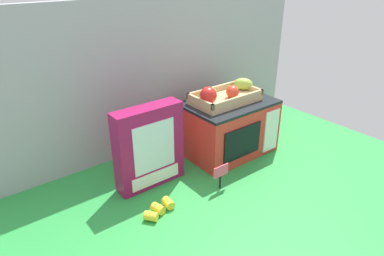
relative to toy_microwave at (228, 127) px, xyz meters
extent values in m
plane|color=green|center=(-0.19, -0.03, -0.12)|extent=(1.70, 1.70, 0.00)
cube|color=#A0A3A8|center=(-0.19, 0.26, 0.21)|extent=(1.61, 0.03, 0.66)
cube|color=red|center=(0.00, 0.00, -0.01)|extent=(0.39, 0.27, 0.23)
cube|color=black|center=(0.00, 0.00, 0.11)|extent=(0.39, 0.27, 0.01)
cube|color=black|center=(-0.05, -0.13, -0.01)|extent=(0.20, 0.01, 0.14)
cube|color=white|center=(0.13, -0.13, -0.01)|extent=(0.08, 0.01, 0.19)
cube|color=tan|center=(-0.01, 0.01, 0.13)|extent=(0.29, 0.17, 0.02)
cube|color=tan|center=(-0.01, -0.07, 0.15)|extent=(0.29, 0.01, 0.02)
cube|color=tan|center=(-0.01, 0.09, 0.15)|extent=(0.29, 0.01, 0.02)
cube|color=tan|center=(-0.15, 0.01, 0.15)|extent=(0.01, 0.17, 0.02)
cube|color=tan|center=(0.12, 0.01, 0.15)|extent=(0.01, 0.17, 0.02)
sphere|color=#E04228|center=(0.00, -0.02, 0.17)|extent=(0.06, 0.06, 0.06)
ellipsoid|color=yellow|center=(-0.06, 0.04, 0.16)|extent=(0.07, 0.08, 0.04)
ellipsoid|color=#9EC647|center=(0.11, 0.03, 0.17)|extent=(0.10, 0.10, 0.05)
sphere|color=red|center=(-0.12, 0.00, 0.18)|extent=(0.07, 0.07, 0.07)
cube|color=#99144C|center=(-0.41, -0.01, 0.04)|extent=(0.27, 0.07, 0.32)
cube|color=silver|center=(-0.41, -0.04, 0.06)|extent=(0.17, 0.00, 0.19)
cube|color=white|center=(-0.41, -0.04, -0.07)|extent=(0.20, 0.00, 0.05)
cylinder|color=black|center=(-0.22, -0.20, -0.09)|extent=(0.01, 0.01, 0.06)
cube|color=#F44C6B|center=(-0.22, -0.20, -0.04)|extent=(0.07, 0.00, 0.05)
cylinder|color=yellow|center=(-0.44, -0.17, -0.10)|extent=(0.04, 0.05, 0.03)
cylinder|color=yellow|center=(-0.49, -0.17, -0.10)|extent=(0.04, 0.05, 0.03)
cylinder|color=yellow|center=(-0.53, -0.19, -0.10)|extent=(0.05, 0.06, 0.03)
camera|label=1|loc=(-0.98, -0.99, 0.66)|focal=32.30mm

